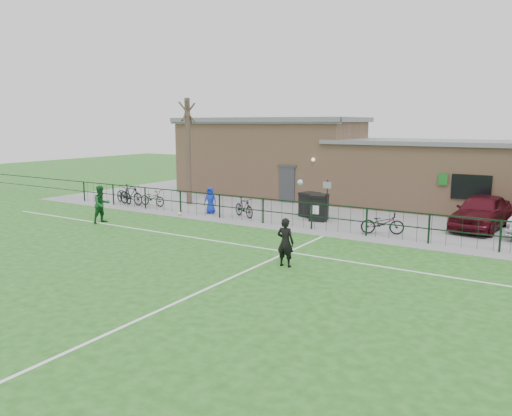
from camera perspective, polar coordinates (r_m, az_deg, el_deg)
The scene contains 21 objects.
ground at distance 16.13m, azimuth -9.56°, elevation -7.10°, with size 90.00×90.00×0.00m, color #1E5719.
paving_strip at distance 27.43m, azimuth 9.49°, elevation -0.12°, with size 34.00×13.00×0.02m, color gray.
pitch_line_touch at distance 22.36m, azimuth 3.82°, elevation -2.25°, with size 28.00×0.10×0.01m, color white.
pitch_line_mid at distance 19.19m, azimuth -1.59°, elevation -4.24°, with size 28.00×0.10×0.01m, color white.
pitch_line_perp at distance 14.93m, azimuth -3.75°, elevation -8.36°, with size 0.10×16.00×0.01m, color white.
perimeter_fence at distance 22.42m, azimuth 4.08°, elevation -0.67°, with size 28.00×0.10×1.20m, color black.
bare_tree at distance 28.68m, azimuth -7.76°, elevation 6.36°, with size 0.30×0.30×6.00m, color #46352A.
wheelie_bin_left at distance 24.92m, azimuth 6.14°, elevation 0.30°, with size 0.74×0.84×1.12m, color black.
wheelie_bin_right at distance 23.95m, azimuth 7.20°, elevation -0.05°, with size 0.77×0.87×1.17m, color black.
sign_post at distance 23.50m, azimuth 8.12°, elevation 0.78°, with size 0.06×0.06×2.00m, color black.
car_maroon at distance 23.97m, azimuth 24.36°, elevation -0.39°, with size 1.81×4.51×1.54m, color #4B0D18.
bicycle_a at distance 29.94m, azimuth -14.83°, elevation 1.51°, with size 0.68×1.94×1.02m, color black.
bicycle_b at distance 29.25m, azimuth -14.10°, elevation 1.49°, with size 0.54×1.92×1.16m, color black.
bicycle_c at distance 28.56m, azimuth -11.76°, elevation 1.13°, with size 0.60×1.72×0.90m, color black.
bicycle_d at distance 24.64m, azimuth -1.39°, elevation 0.08°, with size 0.46×1.64×0.98m, color black.
bicycle_e at distance 21.54m, azimuth 14.25°, elevation -1.68°, with size 0.62×1.78×0.94m, color black.
spectator_child at distance 25.72m, azimuth -5.24°, elevation 0.87°, with size 0.66×0.43×1.35m, color #142CBC.
goalkeeper_kick at distance 16.31m, azimuth 3.43°, elevation -3.71°, with size 1.63×3.70×2.46m.
outfield_player at distance 24.38m, azimuth -17.24°, elevation 0.41°, with size 0.85×0.66×1.75m, color #164F22.
ball_ground at distance 25.39m, azimuth -8.71°, elevation -0.67°, with size 0.21×0.21×0.21m, color white.
clubhouse at distance 30.24m, azimuth 10.27°, elevation 4.99°, with size 24.25×5.40×4.96m.
Camera 1 is at (10.35, -11.48, 4.63)m, focal length 35.00 mm.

